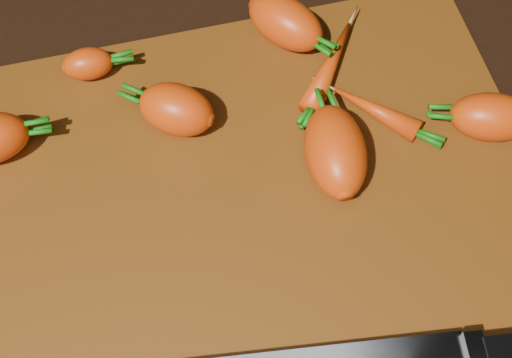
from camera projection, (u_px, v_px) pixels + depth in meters
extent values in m
cube|color=black|center=(259.00, 207.00, 0.64)|extent=(2.00, 2.00, 0.01)
cube|color=#763B0B|center=(259.00, 202.00, 0.63)|extent=(0.50, 0.40, 0.01)
ellipsoid|color=#D23D0B|center=(176.00, 110.00, 0.64)|extent=(0.08, 0.08, 0.05)
ellipsoid|color=#D23D0B|center=(286.00, 22.00, 0.69)|extent=(0.09, 0.09, 0.05)
ellipsoid|color=#D23D0B|center=(335.00, 151.00, 0.62)|extent=(0.06, 0.10, 0.05)
ellipsoid|color=#D23D0B|center=(88.00, 64.00, 0.67)|extent=(0.05, 0.03, 0.03)
ellipsoid|color=#D23D0B|center=(492.00, 117.00, 0.64)|extent=(0.09, 0.07, 0.04)
ellipsoid|color=#D23D0B|center=(330.00, 65.00, 0.68)|extent=(0.08, 0.10, 0.02)
ellipsoid|color=#D23D0B|center=(375.00, 110.00, 0.65)|extent=(0.08, 0.08, 0.02)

